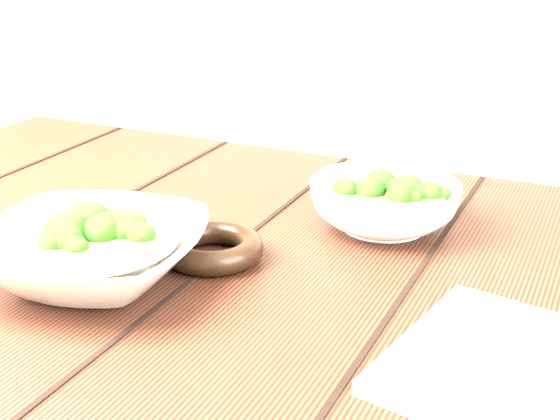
# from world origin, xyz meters

# --- Properties ---
(table) EXTENTS (1.20, 0.80, 0.75)m
(table) POSITION_xyz_m (0.00, 0.00, 0.63)
(table) COLOR #34190E
(table) RESTS_ON ground
(soup_bowl_front) EXTENTS (0.26, 0.26, 0.06)m
(soup_bowl_front) POSITION_xyz_m (-0.11, -0.08, 0.78)
(soup_bowl_front) COLOR silver
(soup_bowl_front) RESTS_ON table
(soup_bowl_back) EXTENTS (0.21, 0.21, 0.06)m
(soup_bowl_back) POSITION_xyz_m (0.11, 0.17, 0.78)
(soup_bowl_back) COLOR silver
(soup_bowl_back) RESTS_ON table
(trivet) EXTENTS (0.12, 0.12, 0.03)m
(trivet) POSITION_xyz_m (-0.03, 0.01, 0.76)
(trivet) COLOR black
(trivet) RESTS_ON table
(napkin) EXTENTS (0.27, 0.24, 0.01)m
(napkin) POSITION_xyz_m (0.33, -0.09, 0.76)
(napkin) COLOR beige
(napkin) RESTS_ON table
(spoon_left) EXTENTS (0.07, 0.19, 0.01)m
(spoon_left) POSITION_xyz_m (0.33, -0.04, 0.77)
(spoon_left) COLOR #A8A494
(spoon_left) RESTS_ON napkin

